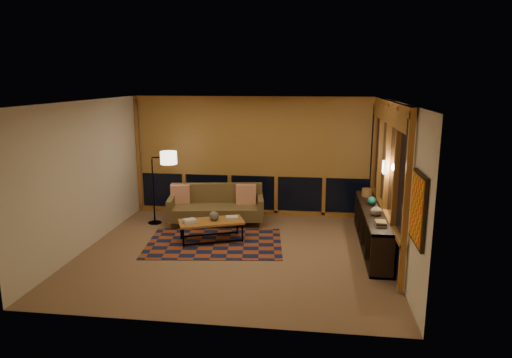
# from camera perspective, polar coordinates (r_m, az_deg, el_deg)

# --- Properties ---
(floor) EXTENTS (5.50, 5.00, 0.01)m
(floor) POSITION_cam_1_polar(r_m,az_deg,el_deg) (8.38, -2.67, -9.13)
(floor) COLOR #A18162
(floor) RESTS_ON ground
(ceiling) EXTENTS (5.50, 5.00, 0.01)m
(ceiling) POSITION_cam_1_polar(r_m,az_deg,el_deg) (7.80, -2.87, 9.65)
(ceiling) COLOR white
(ceiling) RESTS_ON walls
(walls) EXTENTS (5.51, 5.01, 2.70)m
(walls) POSITION_cam_1_polar(r_m,az_deg,el_deg) (7.98, -2.77, -0.08)
(walls) COLOR silver
(walls) RESTS_ON floor
(window_wall_back) EXTENTS (5.30, 0.16, 2.60)m
(window_wall_back) POSITION_cam_1_polar(r_m,az_deg,el_deg) (10.34, -0.40, 2.81)
(window_wall_back) COLOR #A76C28
(window_wall_back) RESTS_ON walls
(window_wall_right) EXTENTS (0.16, 3.70, 2.60)m
(window_wall_right) POSITION_cam_1_polar(r_m,az_deg,el_deg) (8.55, 15.96, 0.29)
(window_wall_right) COLOR #A76C28
(window_wall_right) RESTS_ON walls
(wall_art) EXTENTS (0.06, 0.74, 0.94)m
(wall_art) POSITION_cam_1_polar(r_m,az_deg,el_deg) (6.19, 19.54, -3.54)
(wall_art) COLOR red
(wall_art) RESTS_ON walls
(wall_sconce) EXTENTS (0.12, 0.18, 0.22)m
(wall_sconce) POSITION_cam_1_polar(r_m,az_deg,el_deg) (8.35, 15.78, 1.43)
(wall_sconce) COLOR beige
(wall_sconce) RESTS_ON walls
(sofa) EXTENTS (2.10, 1.11, 0.82)m
(sofa) POSITION_cam_1_polar(r_m,az_deg,el_deg) (9.85, -5.01, -3.33)
(sofa) COLOR brown
(sofa) RESTS_ON floor
(pillow_left) EXTENTS (0.43, 0.25, 0.41)m
(pillow_left) POSITION_cam_1_polar(r_m,az_deg,el_deg) (10.06, -9.46, -1.90)
(pillow_left) COLOR #D24A23
(pillow_left) RESTS_ON sofa
(pillow_right) EXTENTS (0.45, 0.20, 0.44)m
(pillow_right) POSITION_cam_1_polar(r_m,az_deg,el_deg) (9.90, -1.26, -1.90)
(pillow_right) COLOR #D24A23
(pillow_right) RESTS_ON sofa
(area_rug) EXTENTS (2.72, 1.97, 0.01)m
(area_rug) POSITION_cam_1_polar(r_m,az_deg,el_deg) (8.82, -5.21, -7.99)
(area_rug) COLOR brown
(area_rug) RESTS_ON floor
(coffee_table) EXTENTS (1.34, 0.97, 0.41)m
(coffee_table) POSITION_cam_1_polar(r_m,az_deg,el_deg) (8.90, -5.59, -6.46)
(coffee_table) COLOR #A76C28
(coffee_table) RESTS_ON floor
(book_stack_a) EXTENTS (0.33, 0.32, 0.07)m
(book_stack_a) POSITION_cam_1_polar(r_m,az_deg,el_deg) (8.76, -8.31, -5.20)
(book_stack_a) COLOR silver
(book_stack_a) RESTS_ON coffee_table
(book_stack_b) EXTENTS (0.31, 0.26, 0.05)m
(book_stack_b) POSITION_cam_1_polar(r_m,az_deg,el_deg) (8.91, -3.03, -4.83)
(book_stack_b) COLOR silver
(book_stack_b) RESTS_ON coffee_table
(ceramic_pot) EXTENTS (0.19, 0.19, 0.19)m
(ceramic_pot) POSITION_cam_1_polar(r_m,az_deg,el_deg) (8.83, -5.27, -4.59)
(ceramic_pot) COLOR black
(ceramic_pot) RESTS_ON coffee_table
(floor_lamp) EXTENTS (0.54, 0.36, 1.59)m
(floor_lamp) POSITION_cam_1_polar(r_m,az_deg,el_deg) (10.02, -12.73, -1.04)
(floor_lamp) COLOR black
(floor_lamp) RESTS_ON floor
(bookshelf) EXTENTS (0.40, 2.93, 0.73)m
(bookshelf) POSITION_cam_1_polar(r_m,az_deg,el_deg) (8.78, 14.34, -5.95)
(bookshelf) COLOR black
(bookshelf) RESTS_ON floor
(basket) EXTENTS (0.23, 0.23, 0.16)m
(basket) POSITION_cam_1_polar(r_m,az_deg,el_deg) (9.55, 13.72, -1.66)
(basket) COLOR olive
(basket) RESTS_ON bookshelf
(teal_bowl) EXTENTS (0.19, 0.19, 0.17)m
(teal_bowl) POSITION_cam_1_polar(r_m,az_deg,el_deg) (8.92, 14.29, -2.66)
(teal_bowl) COLOR #1B6C5F
(teal_bowl) RESTS_ON bookshelf
(vase) EXTENTS (0.24, 0.24, 0.20)m
(vase) POSITION_cam_1_polar(r_m,az_deg,el_deg) (8.29, 14.81, -3.70)
(vase) COLOR #B7AA8C
(vase) RESTS_ON bookshelf
(shelf_book_stack) EXTENTS (0.21, 0.26, 0.07)m
(shelf_book_stack) POSITION_cam_1_polar(r_m,az_deg,el_deg) (7.75, 15.32, -5.37)
(shelf_book_stack) COLOR silver
(shelf_book_stack) RESTS_ON bookshelf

